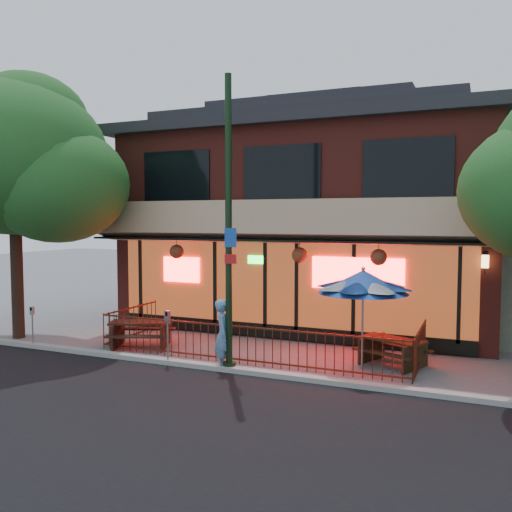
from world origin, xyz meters
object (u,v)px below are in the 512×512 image
at_px(parking_meter_near, 168,328).
at_px(patio_umbrella, 363,282).
at_px(street_tree_left, 17,151).
at_px(picnic_table_left, 142,330).
at_px(pedestrian, 223,334).
at_px(picnic_table_right, 393,348).
at_px(street_light, 229,239).
at_px(parking_meter_far, 32,320).

bearing_deg(parking_meter_near, patio_umbrella, 18.60).
distance_m(street_tree_left, picnic_table_left, 6.66).
height_order(pedestrian, parking_meter_near, pedestrian).
relative_size(picnic_table_left, picnic_table_right, 1.10).
bearing_deg(patio_umbrella, street_tree_left, -176.29).
height_order(street_tree_left, patio_umbrella, street_tree_left).
relative_size(patio_umbrella, pedestrian, 1.46).
relative_size(street_tree_left, patio_umbrella, 3.24).
height_order(street_light, patio_umbrella, street_light).
bearing_deg(pedestrian, picnic_table_right, -82.26).
bearing_deg(picnic_table_right, parking_meter_far, -167.96).
bearing_deg(parking_meter_far, picnic_table_left, 22.84).
bearing_deg(parking_meter_near, street_light, 2.65).
bearing_deg(patio_umbrella, parking_meter_far, -170.35).
distance_m(street_light, picnic_table_left, 4.38).
relative_size(street_tree_left, pedestrian, 4.73).
bearing_deg(picnic_table_right, street_light, -150.73).
xyz_separation_m(picnic_table_left, patio_umbrella, (6.19, 0.34, 1.63)).
relative_size(patio_umbrella, parking_meter_near, 1.84).
bearing_deg(pedestrian, street_light, -126.35).
xyz_separation_m(street_light, pedestrian, (-0.18, 0.05, -2.30)).
relative_size(street_light, picnic_table_right, 3.63).
xyz_separation_m(street_light, picnic_table_right, (3.55, 1.99, -2.70)).
height_order(picnic_table_right, pedestrian, pedestrian).
distance_m(street_tree_left, pedestrian, 8.76).
relative_size(street_tree_left, picnic_table_right, 4.18).
bearing_deg(street_light, pedestrian, 163.37).
relative_size(picnic_table_right, pedestrian, 1.13).
bearing_deg(picnic_table_right, pedestrian, -152.55).
bearing_deg(street_tree_left, picnic_table_right, 6.22).
distance_m(pedestrian, parking_meter_near, 1.50).
distance_m(patio_umbrella, parking_meter_far, 9.26).
height_order(pedestrian, parking_meter_far, pedestrian).
xyz_separation_m(picnic_table_right, pedestrian, (-3.72, -1.94, 0.41)).
bearing_deg(picnic_table_left, street_light, -18.79).
distance_m(street_light, picnic_table_right, 4.88).
bearing_deg(parking_meter_near, parking_meter_far, 180.00).
xyz_separation_m(picnic_table_right, patio_umbrella, (-0.65, -0.53, 1.68)).
distance_m(street_light, street_tree_left, 7.91).
xyz_separation_m(picnic_table_left, parking_meter_near, (1.62, -1.20, 0.42)).
height_order(picnic_table_right, parking_meter_near, parking_meter_near).
bearing_deg(picnic_table_right, patio_umbrella, -140.96).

